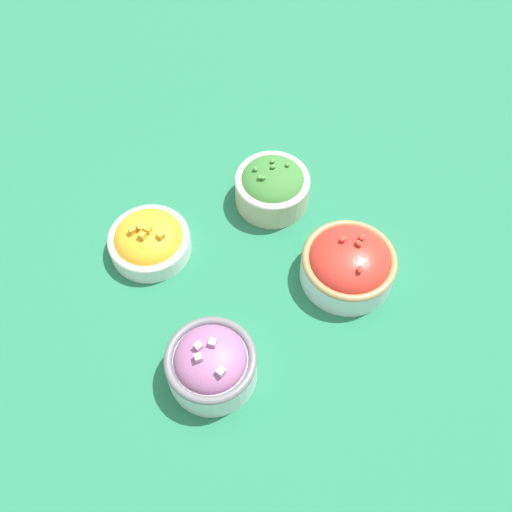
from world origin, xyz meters
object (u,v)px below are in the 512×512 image
at_px(bowl_cherry_tomatoes, 349,263).
at_px(bowl_squash, 149,240).
at_px(bowl_red_onion, 211,363).
at_px(bowl_broccoli, 272,186).

distance_m(bowl_cherry_tomatoes, bowl_squash, 0.32).
height_order(bowl_squash, bowl_red_onion, bowl_red_onion).
bearing_deg(bowl_cherry_tomatoes, bowl_red_onion, 22.62).
xyz_separation_m(bowl_cherry_tomatoes, bowl_broccoli, (0.07, -0.18, 0.00)).
relative_size(bowl_squash, bowl_broccoli, 1.05).
distance_m(bowl_squash, bowl_broccoli, 0.22).
height_order(bowl_cherry_tomatoes, bowl_broccoli, bowl_cherry_tomatoes).
distance_m(bowl_cherry_tomatoes, bowl_red_onion, 0.26).
height_order(bowl_cherry_tomatoes, bowl_red_onion, bowl_red_onion).
bearing_deg(bowl_squash, bowl_red_onion, 101.00).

